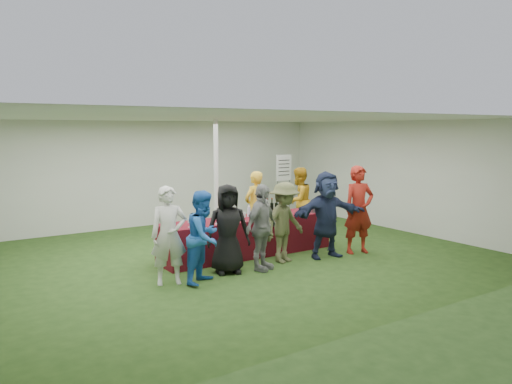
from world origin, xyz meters
TOP-DOWN VIEW (x-y plane):
  - ground at (0.00, 0.00)m, footprint 60.00×60.00m
  - tent at (0.50, 1.20)m, footprint 10.00×10.00m
  - serving_table at (0.54, 0.00)m, footprint 3.60×0.80m
  - wine_bottles at (1.16, 0.14)m, footprint 0.67×0.13m
  - wine_glasses at (-0.36, -0.25)m, footprint 1.19×0.12m
  - water_bottle at (0.62, 0.08)m, footprint 0.07×0.07m
  - bar_towel at (2.10, 0.05)m, footprint 0.25×0.18m
  - dump_bucket at (2.07, -0.22)m, footprint 0.23×0.23m
  - wine_list_sign at (3.40, 2.65)m, footprint 0.50×0.03m
  - staff_pourer at (1.28, 0.86)m, footprint 0.66×0.52m
  - staff_back at (2.65, 1.04)m, footprint 0.87×0.74m
  - customer_0 at (-1.52, -0.88)m, footprint 0.67×0.53m
  - customer_1 at (-1.01, -1.12)m, footprint 0.93×0.89m
  - customer_2 at (-0.41, -0.86)m, footprint 0.87×0.70m
  - customer_3 at (0.17, -1.04)m, footprint 0.97×0.72m
  - customer_4 at (0.83, -0.84)m, footprint 1.08×0.78m
  - customer_5 at (1.72, -1.00)m, footprint 1.63×0.73m
  - customer_6 at (2.49, -1.10)m, footprint 0.73×0.57m

SIDE VIEW (x-z plane):
  - ground at x=0.00m, z-range 0.00..0.00m
  - serving_table at x=0.54m, z-range 0.00..0.75m
  - customer_4 at x=0.83m, z-range 0.00..1.52m
  - customer_1 at x=-1.01m, z-range 0.00..1.52m
  - bar_towel at x=2.10m, z-range 0.75..0.78m
  - customer_3 at x=0.17m, z-range 0.00..1.54m
  - customer_2 at x=-0.41m, z-range 0.00..1.56m
  - staff_pourer at x=1.28m, z-range 0.00..1.58m
  - staff_back at x=2.65m, z-range 0.00..1.59m
  - customer_0 at x=-1.52m, z-range 0.00..1.60m
  - dump_bucket at x=2.07m, z-range 0.75..0.93m
  - customer_5 at x=1.72m, z-range 0.00..1.69m
  - water_bottle at x=0.62m, z-range 0.74..0.97m
  - wine_glasses at x=-0.36m, z-range 0.78..0.94m
  - wine_bottles at x=1.16m, z-range 0.71..1.03m
  - customer_6 at x=2.49m, z-range 0.00..1.77m
  - wine_list_sign at x=3.40m, z-range 0.42..2.22m
  - tent at x=0.50m, z-range -3.65..6.35m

